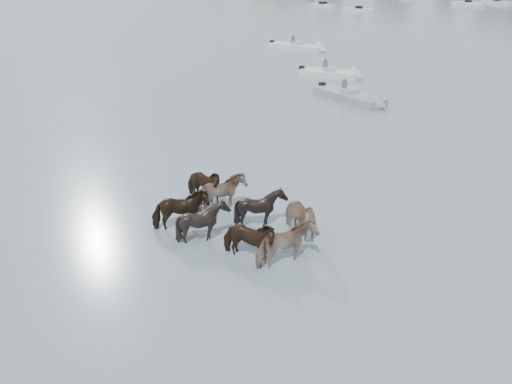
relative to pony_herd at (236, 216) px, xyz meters
The scene contains 5 objects.
ground 3.08m from the pony_herd, 129.78° to the right, with size 400.00×400.00×0.00m, color slate.
pony_herd is the anchor object (origin of this frame).
motorboat_a 23.40m from the pony_herd, 113.11° to the left, with size 4.99×2.87×1.92m.
motorboat_b 17.24m from the pony_herd, 106.10° to the left, with size 5.57×2.76×1.92m.
motorboat_f 34.01m from the pony_herd, 121.17° to the left, with size 5.97×2.42×1.92m.
Camera 1 is at (11.78, -8.46, 8.51)m, focal length 35.43 mm.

